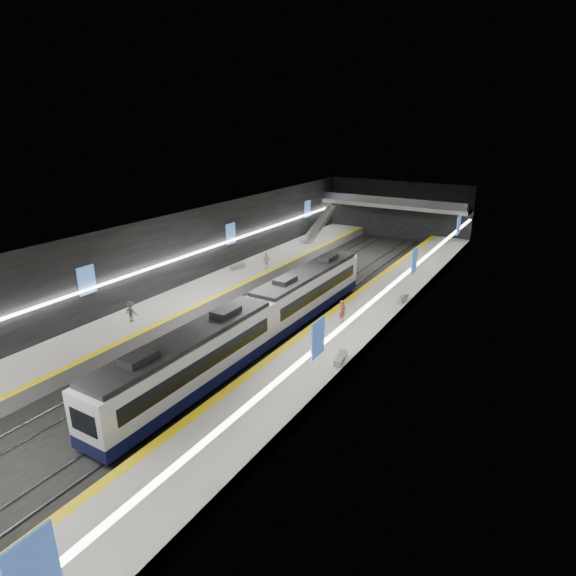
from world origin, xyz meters
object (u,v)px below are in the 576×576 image
Objects in this scene: train at (259,319)px; passenger_left_a at (267,261)px; bench_right_far at (403,299)px; bench_right_near at (341,358)px; escalator at (320,224)px; passenger_left_b at (131,312)px; bench_left_far at (238,267)px; passenger_right_a at (343,311)px.

passenger_left_a is at bearing 121.24° from train.
bench_right_near is at bearing -88.67° from bench_right_far.
passenger_left_a is (1.59, -15.22, -1.01)m from escalator.
bench_left_far is at bearing -92.78° from passenger_left_b.
escalator is (-10.00, 29.08, 0.70)m from train.
passenger_left_a is (-12.75, 8.58, 0.00)m from passenger_right_a.
bench_right_near is (18.11, -13.04, -0.00)m from bench_left_far.
bench_left_far is (-1.11, -16.74, -1.68)m from escalator.
passenger_right_a reaches higher than bench_right_near.
train is at bearing 40.06° from passenger_left_a.
passenger_left_b is at bearing 129.30° from passenger_right_a.
passenger_left_a is at bearing 64.52° from passenger_right_a.
passenger_left_a is at bearing 39.24° from bench_left_far.
passenger_right_a is at bearing -14.74° from bench_left_far.
escalator is 4.51× the size of passenger_right_a.
train is at bearing -169.25° from passenger_left_b.
passenger_right_a is at bearing -58.92° from escalator.
escalator is at bearing 136.42° from bench_right_far.
bench_right_near reaches higher than bench_right_far.
bench_right_near is at bearing 55.43° from passenger_left_a.
escalator reaches higher than bench_left_far.
passenger_left_a is (2.70, 1.52, 0.67)m from bench_left_far.
bench_right_far is at bearing 60.25° from train.
passenger_left_a reaches higher than bench_right_far.
train is 30.76m from escalator.
escalator reaches higher than train.
bench_right_near is 1.02× the size of passenger_right_a.
passenger_left_b is (-14.22, -8.50, -0.05)m from passenger_right_a.
passenger_left_a is (-15.41, 14.57, 0.67)m from bench_right_near.
passenger_right_a reaches higher than bench_left_far.
train reaches higher than bench_left_far.
bench_right_near is 1.08× the size of passenger_left_b.
escalator is 34.34m from bench_right_near.
bench_left_far is at bearing 73.91° from passenger_right_a.
passenger_left_b is (-16.85, -15.43, 0.64)m from bench_right_far.
train is 16.90× the size of passenger_left_a.
passenger_left_a reaches higher than passenger_right_a.
train is 16.54× the size of bench_right_near.
escalator is 23.99m from bench_right_far.
passenger_left_b is at bearing -89.78° from escalator.
train is at bearing 164.05° from bench_right_near.
train is 14.10m from bench_right_far.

